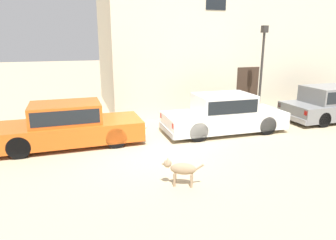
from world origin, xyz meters
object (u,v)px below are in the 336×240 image
at_px(parked_sedan_nearest, 68,125).
at_px(parked_sedan_third, 333,103).
at_px(stray_dog_spotted, 181,169).
at_px(street_lamp, 262,60).
at_px(parked_sedan_second, 224,114).

xyz_separation_m(parked_sedan_nearest, parked_sedan_third, (10.66, 0.04, 0.03)).
relative_size(stray_dog_spotted, street_lamp, 0.25).
distance_m(parked_sedan_nearest, parked_sedan_second, 5.46).
bearing_deg(stray_dog_spotted, parked_sedan_second, -105.10).
bearing_deg(street_lamp, parked_sedan_third, -22.57).
height_order(parked_sedan_nearest, stray_dog_spotted, parked_sedan_nearest).
bearing_deg(parked_sedan_third, street_lamp, 156.17).
bearing_deg(parked_sedan_nearest, parked_sedan_second, -3.16).
height_order(parked_sedan_nearest, parked_sedan_second, parked_sedan_second).
xyz_separation_m(parked_sedan_nearest, parked_sedan_second, (5.46, -0.18, 0.01)).
distance_m(parked_sedan_third, stray_dog_spotted, 8.97).
distance_m(parked_sedan_second, parked_sedan_third, 5.20).
distance_m(stray_dog_spotted, street_lamp, 7.55).
bearing_deg(parked_sedan_second, street_lamp, 30.65).
xyz_separation_m(stray_dog_spotted, street_lamp, (5.31, 4.95, 2.05)).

